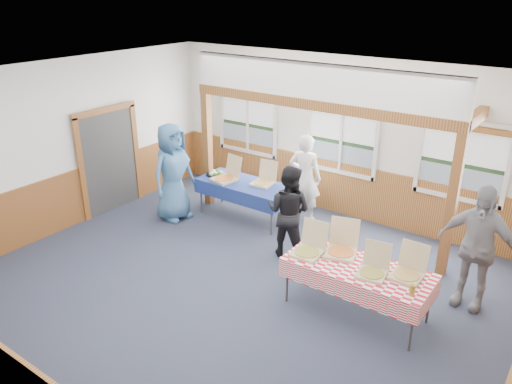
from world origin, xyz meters
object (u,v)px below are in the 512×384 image
(table_left, at_px, (245,185))
(woman_black, at_px, (289,212))
(person_grey, at_px, (476,247))
(woman_white, at_px, (305,178))
(man_blue, at_px, (173,172))
(table_right, at_px, (358,270))

(table_left, bearing_deg, woman_black, -9.11)
(table_left, relative_size, person_grey, 1.11)
(woman_white, xyz_separation_m, woman_black, (0.51, -1.41, -0.06))
(table_left, xyz_separation_m, man_blue, (-1.14, -0.83, 0.29))
(table_left, xyz_separation_m, person_grey, (4.48, -0.47, 0.25))
(table_right, relative_size, person_grey, 1.14)
(woman_black, relative_size, man_blue, 0.84)
(woman_white, relative_size, man_blue, 0.90)
(woman_black, xyz_separation_m, person_grey, (2.96, 0.31, 0.12))
(person_grey, bearing_deg, woman_white, 166.92)
(woman_white, bearing_deg, table_right, 121.25)
(table_left, xyz_separation_m, woman_black, (1.53, -0.78, 0.12))
(table_left, distance_m, woman_black, 1.72)
(table_right, height_order, woman_black, woman_black)
(man_blue, height_order, person_grey, man_blue)
(table_right, bearing_deg, woman_white, 143.48)
(woman_black, relative_size, person_grey, 0.87)
(man_blue, bearing_deg, table_right, -96.23)
(woman_white, relative_size, woman_black, 1.08)
(woman_black, height_order, man_blue, man_blue)
(table_right, relative_size, woman_black, 1.31)
(table_left, distance_m, woman_white, 1.21)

